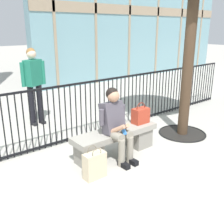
{
  "coord_description": "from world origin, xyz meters",
  "views": [
    {
      "loc": [
        -2.71,
        -3.24,
        2.12
      ],
      "look_at": [
        0.0,
        0.1,
        0.75
      ],
      "focal_mm": 42.6,
      "sensor_mm": 36.0,
      "label": 1
    }
  ],
  "objects_px": {
    "handbag_on_bench": "(141,115)",
    "shopping_bag": "(95,165)",
    "seated_person_with_phone": "(116,122)",
    "stone_bench": "(116,140)",
    "bystander_at_railing": "(34,81)"
  },
  "relations": [
    {
      "from": "seated_person_with_phone",
      "to": "handbag_on_bench",
      "type": "bearing_deg",
      "value": 9.84
    },
    {
      "from": "handbag_on_bench",
      "to": "bystander_at_railing",
      "type": "relative_size",
      "value": 0.23
    },
    {
      "from": "stone_bench",
      "to": "handbag_on_bench",
      "type": "distance_m",
      "value": 0.67
    },
    {
      "from": "stone_bench",
      "to": "seated_person_with_phone",
      "type": "xyz_separation_m",
      "value": [
        -0.1,
        -0.13,
        0.38
      ]
    },
    {
      "from": "stone_bench",
      "to": "bystander_at_railing",
      "type": "xyz_separation_m",
      "value": [
        -0.41,
        2.34,
        0.73
      ]
    },
    {
      "from": "handbag_on_bench",
      "to": "shopping_bag",
      "type": "relative_size",
      "value": 0.79
    },
    {
      "from": "seated_person_with_phone",
      "to": "shopping_bag",
      "type": "distance_m",
      "value": 0.81
    },
    {
      "from": "handbag_on_bench",
      "to": "shopping_bag",
      "type": "xyz_separation_m",
      "value": [
        -1.31,
        -0.39,
        -0.39
      ]
    },
    {
      "from": "stone_bench",
      "to": "seated_person_with_phone",
      "type": "relative_size",
      "value": 1.32
    },
    {
      "from": "stone_bench",
      "to": "bystander_at_railing",
      "type": "bearing_deg",
      "value": 99.91
    },
    {
      "from": "stone_bench",
      "to": "bystander_at_railing",
      "type": "relative_size",
      "value": 0.94
    },
    {
      "from": "seated_person_with_phone",
      "to": "handbag_on_bench",
      "type": "relative_size",
      "value": 3.09
    },
    {
      "from": "shopping_bag",
      "to": "stone_bench",
      "type": "bearing_deg",
      "value": 28.57
    },
    {
      "from": "seated_person_with_phone",
      "to": "bystander_at_railing",
      "type": "xyz_separation_m",
      "value": [
        -0.3,
        2.47,
        0.35
      ]
    },
    {
      "from": "stone_bench",
      "to": "bystander_at_railing",
      "type": "height_order",
      "value": "bystander_at_railing"
    }
  ]
}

